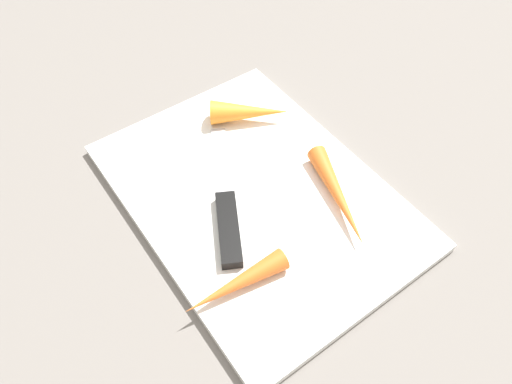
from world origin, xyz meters
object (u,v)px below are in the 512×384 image
Objects in this scene: knife at (228,219)px; carrot_shortest at (250,112)px; carrot_medium at (236,284)px; carrot_longest at (338,196)px; cutting_board at (256,195)px.

knife is 1.89× the size of carrot_shortest.
knife is at bearing -113.32° from carrot_medium.
carrot_medium is (0.02, -0.15, 0.00)m from carrot_longest.
carrot_shortest is (-0.11, 0.11, 0.01)m from knife.
cutting_board is 0.05m from knife.
carrot_medium is at bearing -179.10° from knife.
carrot_longest is (0.16, 0.00, -0.00)m from carrot_shortest.
carrot_shortest is at bearing -124.09° from carrot_medium.
carrot_shortest reaches higher than knife.
carrot_longest is (0.06, 0.07, 0.02)m from cutting_board.
carrot_longest is (0.05, 0.11, 0.01)m from knife.
carrot_longest is at bearing -84.75° from knife.
cutting_board is at bearing -130.40° from carrot_medium.
carrot_medium is (0.09, -0.09, 0.02)m from cutting_board.
carrot_shortest is 0.89× the size of carrot_medium.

